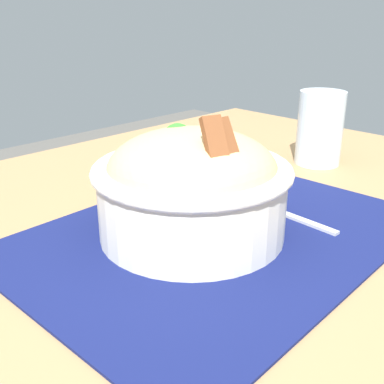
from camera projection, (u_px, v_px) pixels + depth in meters
The scene contains 5 objects.
table at pixel (213, 298), 0.53m from camera, with size 1.16×0.92×0.73m.
placemat at pixel (217, 233), 0.53m from camera, with size 0.44×0.33×0.00m, color #11194C.
bowl at pixel (192, 184), 0.51m from camera, with size 0.21×0.21×0.14m.
fork at pixel (283, 213), 0.58m from camera, with size 0.02×0.14×0.00m.
drinking_glass at pixel (320, 133), 0.76m from camera, with size 0.07×0.07×0.12m.
Camera 1 is at (-0.33, -0.30, 0.97)m, focal length 44.35 mm.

